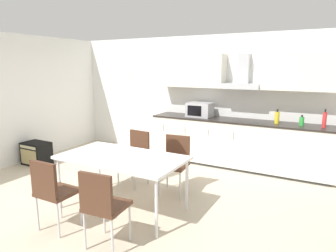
{
  "coord_description": "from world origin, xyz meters",
  "views": [
    {
      "loc": [
        2.51,
        -3.24,
        1.89
      ],
      "look_at": [
        0.36,
        0.69,
        1.0
      ],
      "focal_mm": 32.0,
      "sensor_mm": 36.0,
      "label": 1
    }
  ],
  "objects_px": {
    "pendant_lamp": "(119,68)",
    "chair_near_left": "(52,188)",
    "dining_table": "(122,159)",
    "guitar_amp": "(36,153)",
    "bottle_yellow": "(277,117)",
    "microwave": "(200,110)",
    "bottle_green": "(302,121)",
    "bottle_red": "(325,120)",
    "chair_near_right": "(102,202)",
    "chair_far_left": "(136,152)",
    "chair_far_right": "(175,159)"
  },
  "relations": [
    {
      "from": "pendant_lamp",
      "to": "chair_near_left",
      "type": "bearing_deg",
      "value": -113.78
    },
    {
      "from": "dining_table",
      "to": "guitar_amp",
      "type": "bearing_deg",
      "value": 165.16
    },
    {
      "from": "bottle_yellow",
      "to": "guitar_amp",
      "type": "distance_m",
      "value": 4.59
    },
    {
      "from": "microwave",
      "to": "guitar_amp",
      "type": "bearing_deg",
      "value": -146.96
    },
    {
      "from": "bottle_green",
      "to": "bottle_yellow",
      "type": "height_order",
      "value": "bottle_yellow"
    },
    {
      "from": "chair_near_left",
      "to": "bottle_red",
      "type": "bearing_deg",
      "value": 51.11
    },
    {
      "from": "bottle_green",
      "to": "dining_table",
      "type": "relative_size",
      "value": 0.11
    },
    {
      "from": "chair_near_right",
      "to": "chair_far_left",
      "type": "xyz_separation_m",
      "value": [
        -0.74,
        1.66,
        0.0
      ]
    },
    {
      "from": "chair_far_right",
      "to": "pendant_lamp",
      "type": "relative_size",
      "value": 2.72
    },
    {
      "from": "bottle_yellow",
      "to": "chair_near_left",
      "type": "height_order",
      "value": "bottle_yellow"
    },
    {
      "from": "bottle_red",
      "to": "guitar_amp",
      "type": "height_order",
      "value": "bottle_red"
    },
    {
      "from": "chair_near_left",
      "to": "chair_far_left",
      "type": "distance_m",
      "value": 1.66
    },
    {
      "from": "chair_near_left",
      "to": "pendant_lamp",
      "type": "xyz_separation_m",
      "value": [
        0.37,
        0.83,
        1.34
      ]
    },
    {
      "from": "chair_near_right",
      "to": "chair_far_right",
      "type": "xyz_separation_m",
      "value": [
        -0.02,
        1.66,
        0.0
      ]
    },
    {
      "from": "chair_near_right",
      "to": "chair_far_right",
      "type": "height_order",
      "value": "same"
    },
    {
      "from": "chair_near_right",
      "to": "chair_near_left",
      "type": "distance_m",
      "value": 0.74
    },
    {
      "from": "chair_far_left",
      "to": "pendant_lamp",
      "type": "xyz_separation_m",
      "value": [
        0.36,
        -0.83,
        1.34
      ]
    },
    {
      "from": "microwave",
      "to": "chair_near_right",
      "type": "height_order",
      "value": "microwave"
    },
    {
      "from": "bottle_red",
      "to": "dining_table",
      "type": "height_order",
      "value": "bottle_red"
    },
    {
      "from": "chair_far_left",
      "to": "pendant_lamp",
      "type": "distance_m",
      "value": 1.62
    },
    {
      "from": "bottle_green",
      "to": "dining_table",
      "type": "xyz_separation_m",
      "value": [
        -1.93,
        -2.44,
        -0.29
      ]
    },
    {
      "from": "bottle_green",
      "to": "pendant_lamp",
      "type": "height_order",
      "value": "pendant_lamp"
    },
    {
      "from": "chair_far_left",
      "to": "dining_table",
      "type": "bearing_deg",
      "value": -66.57
    },
    {
      "from": "bottle_green",
      "to": "pendant_lamp",
      "type": "bearing_deg",
      "value": -128.34
    },
    {
      "from": "chair_near_right",
      "to": "guitar_amp",
      "type": "distance_m",
      "value": 3.39
    },
    {
      "from": "chair_far_right",
      "to": "dining_table",
      "type": "bearing_deg",
      "value": -113.33
    },
    {
      "from": "bottle_green",
      "to": "guitar_amp",
      "type": "distance_m",
      "value": 4.95
    },
    {
      "from": "bottle_yellow",
      "to": "dining_table",
      "type": "relative_size",
      "value": 0.15
    },
    {
      "from": "bottle_red",
      "to": "dining_table",
      "type": "xyz_separation_m",
      "value": [
        -2.27,
        -2.43,
        -0.34
      ]
    },
    {
      "from": "microwave",
      "to": "bottle_yellow",
      "type": "bearing_deg",
      "value": -0.41
    },
    {
      "from": "chair_near_left",
      "to": "pendant_lamp",
      "type": "relative_size",
      "value": 2.72
    },
    {
      "from": "dining_table",
      "to": "chair_near_right",
      "type": "distance_m",
      "value": 0.93
    },
    {
      "from": "bottle_green",
      "to": "dining_table",
      "type": "bearing_deg",
      "value": -128.34
    },
    {
      "from": "dining_table",
      "to": "guitar_amp",
      "type": "distance_m",
      "value": 2.77
    },
    {
      "from": "bottle_yellow",
      "to": "chair_near_left",
      "type": "xyz_separation_m",
      "value": [
        -1.9,
        -3.28,
        -0.48
      ]
    },
    {
      "from": "bottle_yellow",
      "to": "chair_far_left",
      "type": "distance_m",
      "value": 2.53
    },
    {
      "from": "dining_table",
      "to": "chair_far_right",
      "type": "distance_m",
      "value": 0.92
    },
    {
      "from": "chair_far_left",
      "to": "guitar_amp",
      "type": "distance_m",
      "value": 2.3
    },
    {
      "from": "dining_table",
      "to": "chair_far_left",
      "type": "distance_m",
      "value": 0.92
    },
    {
      "from": "chair_far_right",
      "to": "pendant_lamp",
      "type": "bearing_deg",
      "value": -113.33
    },
    {
      "from": "chair_far_left",
      "to": "bottle_red",
      "type": "bearing_deg",
      "value": 31.35
    },
    {
      "from": "bottle_yellow",
      "to": "bottle_red",
      "type": "relative_size",
      "value": 0.81
    },
    {
      "from": "microwave",
      "to": "chair_far_right",
      "type": "relative_size",
      "value": 0.55
    },
    {
      "from": "chair_near_left",
      "to": "chair_far_right",
      "type": "relative_size",
      "value": 1.0
    },
    {
      "from": "chair_far_right",
      "to": "guitar_amp",
      "type": "distance_m",
      "value": 3.02
    },
    {
      "from": "guitar_amp",
      "to": "chair_near_right",
      "type": "bearing_deg",
      "value": -26.94
    },
    {
      "from": "bottle_red",
      "to": "chair_far_right",
      "type": "bearing_deg",
      "value": -140.0
    },
    {
      "from": "microwave",
      "to": "bottle_red",
      "type": "xyz_separation_m",
      "value": [
        2.21,
        -0.02,
        -0.01
      ]
    },
    {
      "from": "guitar_amp",
      "to": "chair_far_right",
      "type": "bearing_deg",
      "value": 2.54
    },
    {
      "from": "bottle_red",
      "to": "chair_near_right",
      "type": "height_order",
      "value": "bottle_red"
    }
  ]
}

